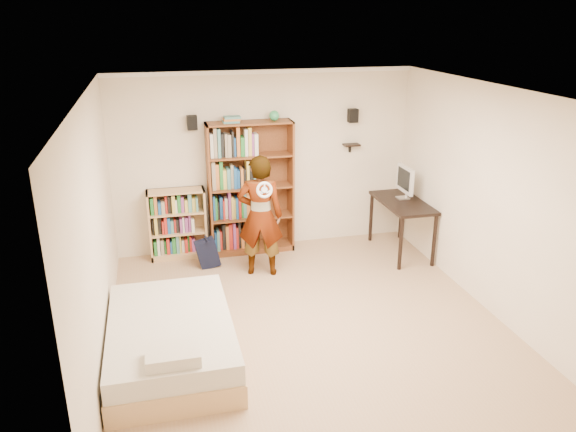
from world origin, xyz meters
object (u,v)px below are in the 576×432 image
object	(u,v)px
computer_desk	(401,227)
daybed	(171,335)
tall_bookshelf	(251,188)
person	(260,216)
low_bookshelf	(178,224)

from	to	relation	value
computer_desk	daybed	size ratio (longest dim) A/B	0.61
tall_bookshelf	person	bearing A→B (deg)	-91.35
tall_bookshelf	daybed	xyz separation A→B (m)	(-1.34, -2.65, -0.71)
tall_bookshelf	low_bookshelf	xyz separation A→B (m)	(-1.11, 0.03, -0.47)
low_bookshelf	daybed	distance (m)	2.70
tall_bookshelf	daybed	bearing A→B (deg)	-116.81
tall_bookshelf	person	size ratio (longest dim) A/B	1.17
low_bookshelf	person	world-z (taller)	person
daybed	low_bookshelf	bearing A→B (deg)	84.96
low_bookshelf	person	bearing A→B (deg)	-37.85
computer_desk	daybed	world-z (taller)	computer_desk
computer_desk	person	xyz separation A→B (m)	(-2.20, -0.19, 0.44)
tall_bookshelf	daybed	distance (m)	3.06
low_bookshelf	computer_desk	world-z (taller)	low_bookshelf
computer_desk	person	distance (m)	2.25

